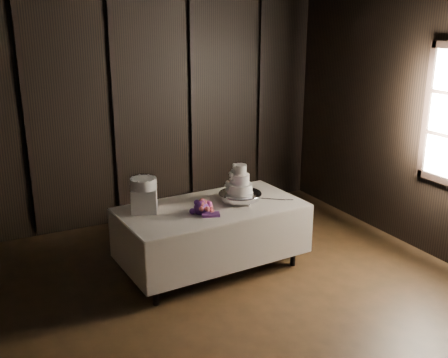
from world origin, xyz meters
TOP-DOWN VIEW (x-y plane):
  - room at (0.00, 0.00)m, footprint 6.08×7.08m
  - display_table at (0.50, 1.61)m, footprint 2.05×1.16m
  - cake_stand at (0.86, 1.63)m, footprint 0.51×0.51m
  - wedding_cake at (0.83, 1.62)m, footprint 0.31×0.28m
  - bouquet at (0.31, 1.48)m, footprint 0.41×0.47m
  - box_pedestal at (-0.20, 1.81)m, footprint 0.34×0.34m
  - small_cake at (-0.20, 1.81)m, footprint 0.34×0.34m
  - cake_knife at (1.20, 1.50)m, footprint 0.31×0.25m

SIDE VIEW (x-z plane):
  - display_table at x=0.50m, z-range 0.04..0.80m
  - cake_knife at x=1.20m, z-range 0.76..0.77m
  - cake_stand at x=0.86m, z-range 0.76..0.85m
  - bouquet at x=0.31m, z-range 0.73..0.92m
  - box_pedestal at x=-0.20m, z-range 0.76..1.01m
  - wedding_cake at x=0.83m, z-range 0.82..1.15m
  - small_cake at x=-0.20m, z-range 1.01..1.12m
  - room at x=0.00m, z-range -0.04..3.04m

